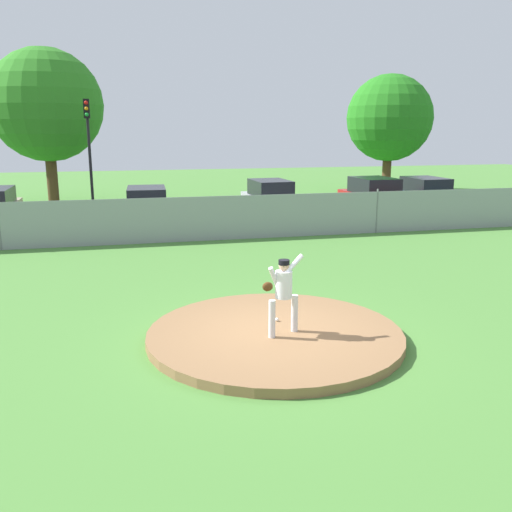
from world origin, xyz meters
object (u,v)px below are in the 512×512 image
(parked_car_silver, at_px, (270,200))
(parked_car_red, at_px, (374,198))
(baseball, at_px, (277,319))
(parked_car_slate, at_px, (147,206))
(traffic_light_near, at_px, (88,136))
(parked_car_teal, at_px, (425,195))
(pitcher_youth, at_px, (283,289))
(traffic_cone_orange, at_px, (182,215))

(parked_car_silver, distance_m, parked_car_red, 4.91)
(parked_car_red, bearing_deg, baseball, -121.93)
(parked_car_slate, xyz_separation_m, parked_car_silver, (5.60, 0.22, 0.06))
(parked_car_silver, height_order, traffic_light_near, traffic_light_near)
(parked_car_red, distance_m, parked_car_teal, 3.10)
(pitcher_youth, distance_m, baseball, 1.14)
(parked_car_silver, distance_m, traffic_cone_orange, 4.09)
(baseball, distance_m, parked_car_red, 16.09)
(pitcher_youth, xyz_separation_m, baseball, (0.09, 0.73, -0.87))
(parked_car_teal, distance_m, traffic_light_near, 16.65)
(parked_car_slate, distance_m, parked_car_teal, 13.52)
(parked_car_slate, xyz_separation_m, parked_car_teal, (13.52, 0.27, 0.04))
(traffic_light_near, bearing_deg, baseball, -76.10)
(parked_car_slate, bearing_deg, parked_car_silver, 2.23)
(parked_car_slate, height_order, parked_car_teal, parked_car_teal)
(pitcher_youth, height_order, parked_car_teal, pitcher_youth)
(parked_car_silver, relative_size, parked_car_red, 1.00)
(pitcher_youth, bearing_deg, baseball, 82.89)
(baseball, xyz_separation_m, parked_car_silver, (3.62, 14.22, 0.59))
(parked_car_red, xyz_separation_m, traffic_light_near, (-12.95, 4.30, 2.81))
(parked_car_silver, height_order, parked_car_teal, parked_car_silver)
(pitcher_youth, relative_size, traffic_light_near, 0.29)
(parked_car_red, bearing_deg, pitcher_youth, -120.87)
(pitcher_youth, xyz_separation_m, parked_car_slate, (-1.89, 14.73, -0.34))
(pitcher_youth, xyz_separation_m, traffic_cone_orange, (-0.34, 15.02, -0.82))
(parked_car_silver, bearing_deg, baseball, -104.30)
(baseball, xyz_separation_m, parked_car_slate, (-1.98, 14.00, 0.53))
(baseball, bearing_deg, pitcher_youth, -97.11)
(parked_car_slate, bearing_deg, traffic_cone_orange, 10.77)
(parked_car_slate, bearing_deg, parked_car_red, -1.91)
(parked_car_silver, relative_size, parked_car_teal, 0.98)
(pitcher_youth, xyz_separation_m, parked_car_silver, (3.71, 14.94, -0.28))
(traffic_cone_orange, bearing_deg, baseball, -88.29)
(parked_car_slate, bearing_deg, pitcher_youth, -82.69)
(baseball, height_order, traffic_light_near, traffic_light_near)
(parked_car_teal, bearing_deg, pitcher_youth, -127.80)
(traffic_light_near, bearing_deg, parked_car_red, -18.39)
(parked_car_silver, distance_m, parked_car_teal, 7.91)
(traffic_cone_orange, bearing_deg, parked_car_red, -4.14)
(baseball, relative_size, parked_car_red, 0.02)
(parked_car_teal, xyz_separation_m, traffic_cone_orange, (-11.96, 0.03, -0.53))
(parked_car_red, bearing_deg, traffic_light_near, 161.61)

